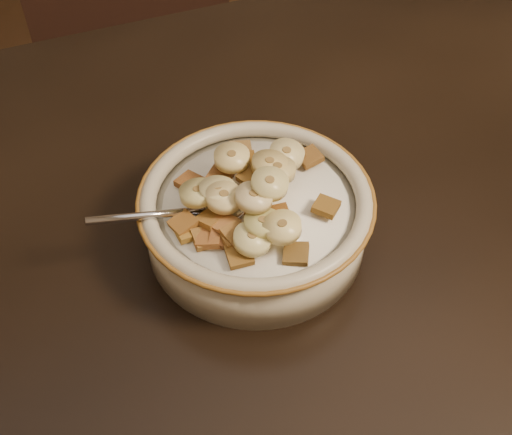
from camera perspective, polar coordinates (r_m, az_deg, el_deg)
name	(u,v)px	position (r m, az deg, el deg)	size (l,w,h in m)	color
table	(363,255)	(0.62, 9.49, -3.28)	(1.40, 0.90, 0.04)	black
chair	(158,71)	(1.29, -8.71, 12.75)	(0.42, 0.42, 0.95)	black
cereal_bowl	(256,222)	(0.58, 0.00, -0.42)	(0.20, 0.20, 0.05)	#B8B295
milk	(256,204)	(0.56, 0.00, 1.20)	(0.16, 0.16, 0.00)	white
spoon	(221,208)	(0.55, -3.15, 0.82)	(0.04, 0.05, 0.01)	#A1A2AA
cereal_square_0	(220,176)	(0.56, -3.23, 3.66)	(0.02, 0.02, 0.01)	#9B582B
cereal_square_1	(241,151)	(0.60, -1.35, 5.97)	(0.02, 0.02, 0.01)	brown
cereal_square_2	(205,238)	(0.53, -4.55, -1.83)	(0.02, 0.02, 0.01)	#92602A
cereal_square_3	(326,207)	(0.55, 6.25, 0.98)	(0.02, 0.02, 0.01)	brown
cereal_square_4	(209,238)	(0.52, -4.21, -1.83)	(0.02, 0.02, 0.01)	brown
cereal_square_5	(239,255)	(0.51, -1.48, -3.38)	(0.02, 0.02, 0.01)	brown
cereal_square_6	(183,223)	(0.53, -6.47, -0.52)	(0.02, 0.02, 0.01)	brown
cereal_square_7	(296,254)	(0.51, 3.58, -3.24)	(0.02, 0.02, 0.01)	brown
cereal_square_8	(210,219)	(0.53, -4.08, -0.16)	(0.02, 0.02, 0.01)	olive
cereal_square_9	(252,177)	(0.55, -0.37, 3.64)	(0.02, 0.02, 0.01)	#8F591F
cereal_square_10	(222,237)	(0.52, -3.02, -1.74)	(0.02, 0.02, 0.01)	brown
cereal_square_11	(189,182)	(0.57, -5.93, 3.18)	(0.02, 0.02, 0.01)	brown
cereal_square_12	(278,216)	(0.53, 1.94, 0.18)	(0.02, 0.02, 0.01)	brown
cereal_square_13	(233,238)	(0.52, -2.07, -1.87)	(0.02, 0.02, 0.01)	brown
cereal_square_14	(260,166)	(0.57, 0.36, 4.62)	(0.02, 0.02, 0.01)	brown
cereal_square_15	(261,216)	(0.53, 0.44, 0.14)	(0.02, 0.02, 0.01)	#9C6023
cereal_square_16	(254,175)	(0.56, -0.20, 3.77)	(0.02, 0.02, 0.01)	brown
cereal_square_17	(309,157)	(0.59, 4.78, 5.40)	(0.02, 0.02, 0.01)	brown
cereal_square_18	(236,234)	(0.52, -1.82, -1.47)	(0.02, 0.02, 0.01)	olive
cereal_square_19	(224,224)	(0.53, -2.82, -0.62)	(0.02, 0.02, 0.01)	#9A5A2C
cereal_square_20	(188,231)	(0.53, -6.09, -1.20)	(0.02, 0.02, 0.01)	#8C621C
cereal_square_21	(295,154)	(0.59, 3.50, 5.62)	(0.02, 0.02, 0.01)	brown
cereal_square_22	(243,160)	(0.58, -1.12, 5.11)	(0.02, 0.02, 0.01)	brown
banana_slice_0	(252,239)	(0.51, -0.31, -1.90)	(0.03, 0.03, 0.01)	#F3E292
banana_slice_1	(278,170)	(0.54, 1.93, 4.28)	(0.03, 0.03, 0.01)	#D0C184
banana_slice_2	(270,184)	(0.52, 1.23, 3.01)	(0.03, 0.03, 0.01)	beige
banana_slice_3	(263,223)	(0.51, 0.63, -0.53)	(0.03, 0.03, 0.01)	#CAC176
banana_slice_4	(254,197)	(0.52, -0.18, 1.81)	(0.03, 0.03, 0.01)	beige
banana_slice_5	(287,154)	(0.56, 2.74, 5.65)	(0.03, 0.03, 0.01)	beige
banana_slice_6	(224,198)	(0.53, -2.84, 1.79)	(0.03, 0.03, 0.01)	beige
banana_slice_7	(270,164)	(0.55, 1.22, 4.75)	(0.03, 0.03, 0.01)	#E1C271
banana_slice_8	(282,227)	(0.51, 2.34, -0.87)	(0.03, 0.03, 0.01)	#EED67A
banana_slice_9	(218,191)	(0.54, -3.42, 2.38)	(0.03, 0.03, 0.01)	beige
banana_slice_10	(198,193)	(0.54, -5.20, 2.20)	(0.03, 0.03, 0.01)	#ECDF8D
banana_slice_11	(232,158)	(0.55, -2.16, 5.34)	(0.03, 0.03, 0.01)	#FBD57E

